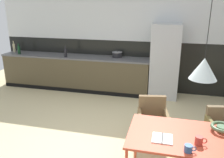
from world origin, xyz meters
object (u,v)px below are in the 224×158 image
at_px(bottle_wine_green, 19,50).
at_px(bottle_vinegar_dark, 14,48).
at_px(fruit_bowl, 222,127).
at_px(cooking_pot, 117,55).
at_px(open_book, 162,138).
at_px(mug_short_terracotta, 189,148).
at_px(armchair_by_stool, 223,124).
at_px(pendant_lamp_over_table_near, 204,69).
at_px(mug_wide_latte, 199,141).
at_px(bottle_spice_small, 66,52).
at_px(armchair_facing_counter, 152,115).
at_px(dining_table, 194,140).
at_px(refrigerator_column, 165,61).

height_order(bottle_wine_green, bottle_vinegar_dark, bottle_vinegar_dark).
relative_size(fruit_bowl, cooking_pot, 1.05).
xyz_separation_m(cooking_pot, bottle_vinegar_dark, (-3.02, -0.04, 0.06)).
distance_m(fruit_bowl, open_book, 0.81).
xyz_separation_m(fruit_bowl, open_book, (-0.72, -0.37, -0.04)).
height_order(mug_short_terracotta, bottle_vinegar_dark, bottle_vinegar_dark).
relative_size(fruit_bowl, open_book, 1.14).
bearing_deg(armchair_by_stool, pendant_lamp_over_table_near, 49.80).
height_order(open_book, cooking_pot, cooking_pot).
bearing_deg(mug_wide_latte, bottle_spice_small, 134.82).
bearing_deg(armchair_facing_counter, mug_short_terracotta, 99.73).
bearing_deg(mug_wide_latte, cooking_pot, 117.17).
xyz_separation_m(cooking_pot, bottle_spice_small, (-1.31, -0.30, 0.05)).
bearing_deg(bottle_spice_small, armchair_by_stool, -29.93).
xyz_separation_m(fruit_bowl, cooking_pot, (-2.03, 2.96, 0.22)).
xyz_separation_m(dining_table, bottle_vinegar_dark, (-4.71, 3.14, 0.36)).
height_order(armchair_by_stool, mug_wide_latte, mug_wide_latte).
bearing_deg(dining_table, bottle_vinegar_dark, 146.30).
xyz_separation_m(dining_table, armchair_by_stool, (0.51, 0.86, -0.18)).
bearing_deg(open_book, armchair_facing_counter, 99.97).
distance_m(armchair_by_stool, mug_wide_latte, 1.17).
bearing_deg(bottle_wine_green, bottle_vinegar_dark, 147.14).
height_order(armchair_by_stool, cooking_pot, cooking_pot).
xyz_separation_m(armchair_by_stool, cooking_pot, (-2.20, 2.32, 0.49)).
bearing_deg(open_book, dining_table, 20.58).
xyz_separation_m(dining_table, mug_short_terracotta, (-0.10, -0.34, 0.09)).
xyz_separation_m(bottle_wine_green, bottle_spice_small, (1.43, -0.08, 0.01)).
xyz_separation_m(dining_table, mug_wide_latte, (0.03, -0.16, 0.09)).
distance_m(mug_wide_latte, mug_short_terracotta, 0.22).
height_order(bottle_wine_green, bottle_spice_small, bottle_spice_small).
height_order(armchair_facing_counter, cooking_pot, cooking_pot).
relative_size(refrigerator_column, armchair_facing_counter, 2.33).
relative_size(mug_wide_latte, bottle_wine_green, 0.48).
bearing_deg(armchair_by_stool, bottle_spice_small, -40.45).
distance_m(fruit_bowl, bottle_wine_green, 5.51).
bearing_deg(bottle_vinegar_dark, cooking_pot, 0.78).
distance_m(dining_table, fruit_bowl, 0.42).
height_order(armchair_by_stool, pendant_lamp_over_table_near, pendant_lamp_over_table_near).
relative_size(mug_short_terracotta, cooking_pot, 0.49).
height_order(cooking_pot, bottle_wine_green, bottle_wine_green).
bearing_deg(cooking_pot, armchair_facing_counter, -63.53).
height_order(bottle_vinegar_dark, pendant_lamp_over_table_near, pendant_lamp_over_table_near).
bearing_deg(armchair_by_stool, bottle_vinegar_dark, -34.09).
bearing_deg(pendant_lamp_over_table_near, bottle_vinegar_dark, 146.03).
height_order(fruit_bowl, pendant_lamp_over_table_near, pendant_lamp_over_table_near).
relative_size(dining_table, bottle_vinegar_dark, 5.12).
xyz_separation_m(refrigerator_column, dining_table, (0.47, -3.06, -0.23)).
bearing_deg(fruit_bowl, mug_short_terracotta, -127.81).
height_order(mug_wide_latte, cooking_pot, cooking_pot).
bearing_deg(cooking_pot, refrigerator_column, -5.90).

